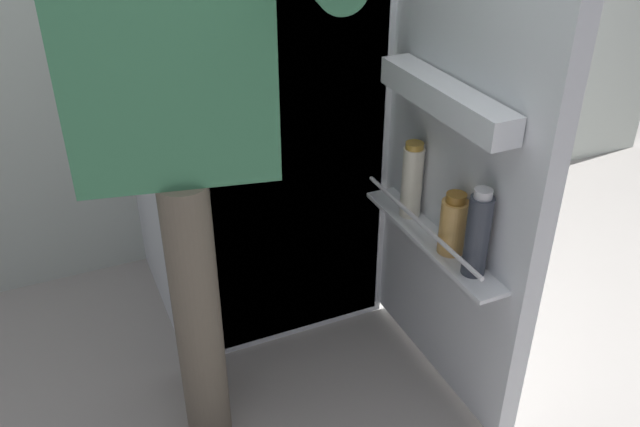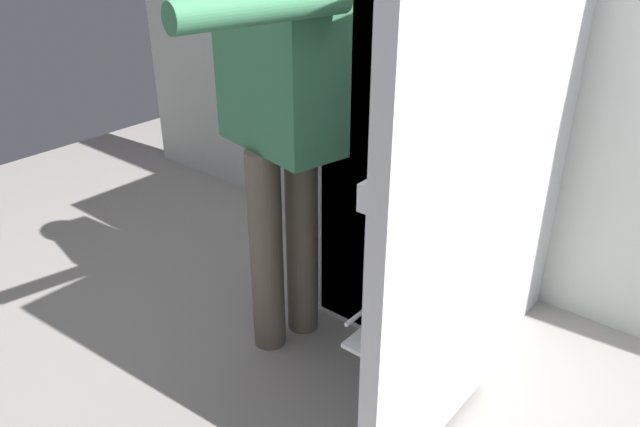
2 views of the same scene
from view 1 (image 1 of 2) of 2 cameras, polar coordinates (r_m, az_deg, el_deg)
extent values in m
plane|color=gray|center=(2.11, -0.09, -14.36)|extent=(5.84, 5.84, 0.00)
cube|color=silver|center=(2.13, -6.54, 13.06)|extent=(0.69, 0.65, 1.72)
cube|color=white|center=(1.84, -3.37, 10.38)|extent=(0.65, 0.01, 1.68)
cube|color=white|center=(1.88, -3.89, 11.19)|extent=(0.61, 0.09, 0.01)
cube|color=silver|center=(1.74, 12.42, 8.19)|extent=(0.06, 0.66, 1.64)
cube|color=white|center=(1.86, 9.37, -2.11)|extent=(0.09, 0.58, 0.01)
cylinder|color=silver|center=(1.81, 8.47, -0.77)|extent=(0.01, 0.56, 0.01)
cube|color=white|center=(1.68, 10.54, 9.63)|extent=(0.08, 0.49, 0.07)
cylinder|color=#EDE5CC|center=(1.90, 7.79, 2.64)|extent=(0.06, 0.06, 0.21)
cylinder|color=#B78933|center=(1.85, 8.03, 5.72)|extent=(0.05, 0.05, 0.02)
cylinder|color=#333842|center=(1.68, 13.20, -1.88)|extent=(0.06, 0.06, 0.21)
cylinder|color=silver|center=(1.62, 13.68, 1.65)|extent=(0.04, 0.04, 0.02)
cylinder|color=tan|center=(1.77, 11.20, -1.11)|extent=(0.07, 0.07, 0.15)
cylinder|color=#996623|center=(1.72, 11.48, 1.30)|extent=(0.05, 0.05, 0.02)
cylinder|color=red|center=(1.89, -2.08, 12.78)|extent=(0.09, 0.09, 0.08)
cylinder|color=#665B4C|center=(1.88, -10.60, -5.90)|extent=(0.12, 0.12, 0.79)
cylinder|color=#665B4C|center=(1.75, -10.30, -8.96)|extent=(0.12, 0.12, 0.79)
cube|color=#3D7F56|center=(1.50, -12.89, 13.26)|extent=(0.48, 0.30, 0.56)
cylinder|color=#3D7F56|center=(1.72, -12.96, 14.63)|extent=(0.08, 0.08, 0.52)
camera|label=2|loc=(1.62, 69.87, 12.71)|focal=34.65mm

